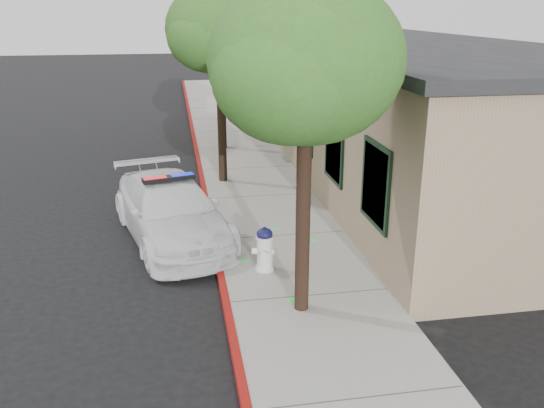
{
  "coord_description": "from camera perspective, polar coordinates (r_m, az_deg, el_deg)",
  "views": [
    {
      "loc": [
        -0.68,
        -9.23,
        5.31
      ],
      "look_at": [
        1.23,
        1.87,
        1.35
      ],
      "focal_mm": 37.44,
      "sensor_mm": 36.0,
      "label": 1
    }
  ],
  "objects": [
    {
      "name": "sidewalk",
      "position": [
        13.49,
        0.71,
        -3.46
      ],
      "size": [
        3.2,
        60.0,
        0.15
      ],
      "primitive_type": "cube",
      "color": "gray",
      "rests_on": "ground"
    },
    {
      "name": "street_tree_near",
      "position": [
        9.08,
        3.51,
        13.39
      ],
      "size": [
        3.1,
        3.13,
        5.65
      ],
      "rotation": [
        0.0,
        0.0,
        0.24
      ],
      "color": "black",
      "rests_on": "sidewalk"
    },
    {
      "name": "clapboard_building",
      "position": [
        19.92,
        12.24,
        9.74
      ],
      "size": [
        7.3,
        20.89,
        4.24
      ],
      "color": "#987B63",
      "rests_on": "ground"
    },
    {
      "name": "ground",
      "position": [
        10.67,
        -4.91,
        -10.56
      ],
      "size": [
        120.0,
        120.0,
        0.0
      ],
      "primitive_type": "plane",
      "color": "black",
      "rests_on": "ground"
    },
    {
      "name": "fire_hydrant",
      "position": [
        11.58,
        -0.74,
        -4.52
      ],
      "size": [
        0.54,
        0.47,
        0.93
      ],
      "rotation": [
        0.0,
        0.0,
        -0.2
      ],
      "color": "silver",
      "rests_on": "sidewalk"
    },
    {
      "name": "street_tree_far",
      "position": [
        21.31,
        -5.21,
        17.68
      ],
      "size": [
        3.5,
        3.21,
        6.07
      ],
      "rotation": [
        0.0,
        0.0,
        -0.35
      ],
      "color": "black",
      "rests_on": "sidewalk"
    },
    {
      "name": "police_car",
      "position": [
        13.6,
        -10.14,
        -0.61
      ],
      "size": [
        3.23,
        5.37,
        1.58
      ],
      "rotation": [
        0.0,
        0.0,
        0.25
      ],
      "color": "silver",
      "rests_on": "ground"
    },
    {
      "name": "street_tree_mid",
      "position": [
        17.05,
        -5.37,
        16.69
      ],
      "size": [
        3.05,
        3.16,
        5.82
      ],
      "rotation": [
        0.0,
        0.0,
        0.32
      ],
      "color": "black",
      "rests_on": "sidewalk"
    },
    {
      "name": "red_curb",
      "position": [
        13.32,
        -5.83,
        -3.86
      ],
      "size": [
        0.14,
        60.0,
        0.16
      ],
      "primitive_type": "cube",
      "color": "#9F1611",
      "rests_on": "ground"
    }
  ]
}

